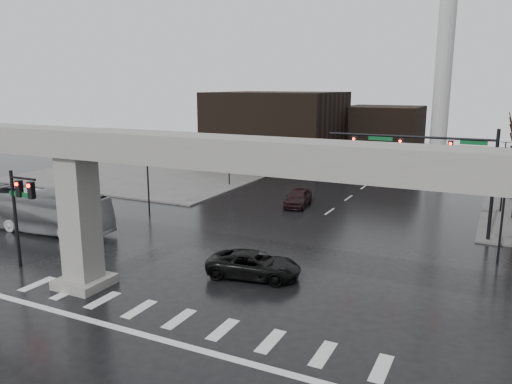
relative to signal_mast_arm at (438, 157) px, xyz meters
The scene contains 17 objects.
ground 21.64m from the signal_mast_arm, 115.57° to the right, with size 160.00×160.00×0.00m, color black.
sidewalk_nw 39.41m from the signal_mast_arm, 153.82° to the left, with size 28.00×36.00×0.15m, color slate.
elevated_guideway 20.35m from the signal_mast_arm, 112.35° to the right, with size 48.00×2.60×8.70m.
building_far_left 32.68m from the signal_mast_arm, 134.74° to the left, with size 16.00×14.00×10.00m, color black.
building_far_mid 35.02m from the signal_mast_arm, 108.32° to the left, with size 10.00×10.00×8.00m, color black.
smokestack 28.38m from the signal_mast_arm, 96.28° to the left, with size 3.60×3.60×30.00m.
signal_mast_arm is the anchor object (origin of this frame).
signal_left_pole 28.09m from the signal_mast_arm, 139.26° to the right, with size 2.30×0.30×6.00m.
lamp_right_0 6.99m from the signal_mast_arm, 46.80° to the right, with size 1.22×0.32×5.11m.
lamp_right_1 10.51m from the signal_mast_arm, 63.90° to the left, with size 1.22×0.32×5.11m.
lamp_right_2 23.75m from the signal_mast_arm, 79.01° to the left, with size 1.22×0.32×5.11m.
lamp_left_0 23.12m from the signal_mast_arm, 167.96° to the right, with size 1.22×0.32×5.11m.
lamp_left_1 24.42m from the signal_mast_arm, 157.75° to the left, with size 1.22×0.32×5.11m.
lamp_left_2 32.40m from the signal_mast_arm, 134.11° to the left, with size 1.22×0.32×5.11m.
pickup_truck 16.55m from the signal_mast_arm, 121.18° to the right, with size 2.51×5.44×1.51m, color black.
city_bus 29.60m from the signal_mast_arm, 155.34° to the right, with size 2.68×11.45×3.19m, color #ABABB0.
far_car 13.78m from the signal_mast_arm, 162.58° to the left, with size 1.92×4.77×1.63m, color black.
Camera 1 is at (13.00, -19.10, 10.95)m, focal length 35.00 mm.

